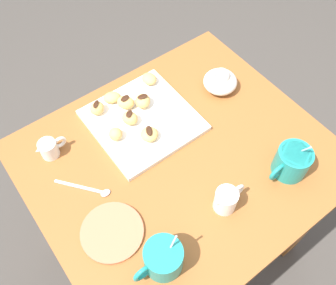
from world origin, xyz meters
TOP-DOWN VIEW (x-y plane):
  - ground_plane at (0.00, 0.00)m, footprint 8.00×8.00m
  - dining_table at (0.00, 0.00)m, footprint 0.85×0.75m
  - pastry_plate_square at (0.01, -0.17)m, footprint 0.30×0.30m
  - coffee_mug_teal_left at (-0.22, 0.22)m, footprint 0.13×0.10m
  - coffee_mug_teal_right at (0.22, 0.22)m, footprint 0.13×0.09m
  - cream_pitcher_white at (-0.00, 0.19)m, footprint 0.10×0.06m
  - ice_cream_bowl at (-0.27, -0.13)m, footprint 0.11×0.11m
  - chocolate_sauce_pitcher at (0.29, -0.23)m, footprint 0.09×0.05m
  - saucer_coral_left at (0.28, 0.08)m, footprint 0.16×0.16m
  - loose_spoon_near_saucer at (0.27, -0.07)m, footprint 0.11×0.13m
  - beignet_0 at (0.05, -0.29)m, footprint 0.06×0.06m
  - beignet_1 at (-0.02, -0.21)m, footprint 0.07×0.07m
  - chocolate_drizzle_1 at (-0.02, -0.21)m, footprint 0.04×0.02m
  - beignet_2 at (0.03, -0.24)m, footprint 0.07×0.07m
  - chocolate_drizzle_2 at (0.03, -0.24)m, footprint 0.03×0.03m
  - beignet_3 at (0.12, -0.16)m, footprint 0.06×0.06m
  - beignet_4 at (-0.09, -0.28)m, footprint 0.05×0.06m
  - beignet_5 at (0.11, -0.27)m, footprint 0.06×0.05m
  - chocolate_drizzle_5 at (0.11, -0.27)m, footprint 0.03×0.03m
  - beignet_6 at (0.04, -0.10)m, footprint 0.07×0.07m
  - chocolate_drizzle_6 at (0.04, -0.10)m, footprint 0.03×0.04m
  - beignet_7 at (0.05, -0.18)m, footprint 0.06×0.06m
  - chocolate_drizzle_7 at (0.05, -0.18)m, footprint 0.03×0.03m

SIDE VIEW (x-z plane):
  - ground_plane at x=0.00m, z-range 0.00..0.00m
  - dining_table at x=0.00m, z-range 0.21..0.92m
  - loose_spoon_near_saucer at x=0.27m, z-range 0.71..0.72m
  - saucer_coral_left at x=0.28m, z-range 0.71..0.72m
  - pastry_plate_square at x=0.01m, z-range 0.71..0.73m
  - beignet_0 at x=0.05m, z-range 0.73..0.76m
  - chocolate_sauce_pitcher at x=0.29m, z-range 0.71..0.77m
  - beignet_4 at x=-0.09m, z-range 0.73..0.76m
  - beignet_6 at x=0.04m, z-range 0.73..0.76m
  - beignet_3 at x=0.12m, z-range 0.73..0.76m
  - beignet_2 at x=0.03m, z-range 0.73..0.76m
  - beignet_1 at x=-0.02m, z-range 0.73..0.76m
  - ice_cream_bowl at x=-0.27m, z-range 0.70..0.79m
  - beignet_5 at x=0.11m, z-range 0.73..0.76m
  - beignet_7 at x=0.05m, z-range 0.73..0.77m
  - cream_pitcher_white at x=0.00m, z-range 0.71..0.79m
  - coffee_mug_teal_right at x=0.22m, z-range 0.69..0.82m
  - coffee_mug_teal_left at x=-0.22m, z-range 0.69..0.83m
  - chocolate_drizzle_6 at x=0.04m, z-range 0.76..0.76m
  - chocolate_drizzle_2 at x=0.03m, z-range 0.76..0.77m
  - chocolate_drizzle_1 at x=-0.02m, z-range 0.76..0.77m
  - chocolate_drizzle_5 at x=0.11m, z-range 0.76..0.77m
  - chocolate_drizzle_7 at x=0.05m, z-range 0.76..0.77m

